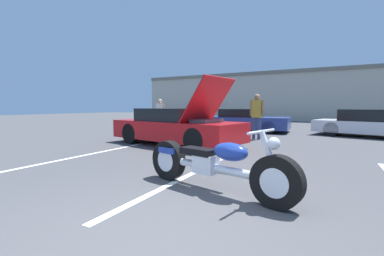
% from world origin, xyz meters
% --- Properties ---
extents(ground_plane, '(80.00, 80.00, 0.00)m').
position_xyz_m(ground_plane, '(0.00, 0.00, 0.00)').
color(ground_plane, '#474749').
extents(parking_stripe_foreground, '(0.12, 5.13, 0.01)m').
position_xyz_m(parking_stripe_foreground, '(-4.19, 2.67, 0.00)').
color(parking_stripe_foreground, white).
rests_on(parking_stripe_foreground, ground).
extents(parking_stripe_middle, '(0.12, 5.13, 0.01)m').
position_xyz_m(parking_stripe_middle, '(-0.86, 2.67, 0.00)').
color(parking_stripe_middle, white).
rests_on(parking_stripe_middle, ground).
extents(far_building, '(32.00, 4.20, 4.40)m').
position_xyz_m(far_building, '(0.00, 23.66, 2.34)').
color(far_building, '#B2AD9E').
rests_on(far_building, ground).
extents(motorcycle, '(2.60, 0.93, 0.98)m').
position_xyz_m(motorcycle, '(-0.10, 1.79, 0.41)').
color(motorcycle, black).
rests_on(motorcycle, ground).
extents(show_car_hood_open, '(4.79, 2.59, 2.11)m').
position_xyz_m(show_car_hood_open, '(-3.02, 5.51, 0.60)').
color(show_car_hood_open, red).
rests_on(show_car_hood_open, ground).
extents(parked_car_mid_row, '(4.59, 2.90, 1.15)m').
position_xyz_m(parked_car_mid_row, '(3.00, 11.23, 0.54)').
color(parked_car_mid_row, silver).
rests_on(parked_car_mid_row, ground).
extents(parked_car_left_row, '(4.40, 2.09, 1.14)m').
position_xyz_m(parked_car_left_row, '(-2.40, 11.23, 0.55)').
color(parked_car_left_row, navy).
rests_on(parked_car_left_row, ground).
extents(spectator_by_show_car, '(0.52, 0.23, 1.75)m').
position_xyz_m(spectator_by_show_car, '(-1.03, 8.20, 1.04)').
color(spectator_by_show_car, '#38476B').
rests_on(spectator_by_show_car, ground).
extents(spectator_midground, '(0.52, 0.21, 1.63)m').
position_xyz_m(spectator_midground, '(-5.88, 8.70, 0.97)').
color(spectator_midground, '#38476B').
rests_on(spectator_midground, ground).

